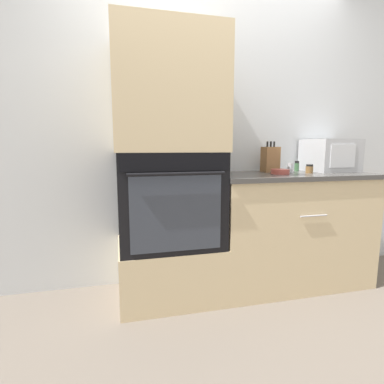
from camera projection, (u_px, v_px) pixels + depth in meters
ground_plane at (229, 309)px, 2.15m from camera, size 12.00×12.00×0.00m
wall_back at (206, 135)px, 2.56m from camera, size 8.00×0.05×2.50m
oven_cabinet_base at (170, 269)px, 2.31m from camera, size 0.76×0.60×0.43m
wall_oven at (169, 198)px, 2.22m from camera, size 0.74×0.64×0.69m
oven_cabinet_upper at (168, 93)px, 2.11m from camera, size 0.76×0.60×0.83m
counter_unit at (289, 228)px, 2.52m from camera, size 1.30×0.63×0.94m
microwave at (330, 155)px, 2.62m from camera, size 0.38×0.38×0.28m
knife_block at (270, 159)px, 2.55m from camera, size 0.13×0.12×0.26m
bowl at (280, 172)px, 2.35m from camera, size 0.14×0.14×0.04m
condiment_jar_near at (309, 169)px, 2.44m from camera, size 0.06×0.06×0.07m
condiment_jar_mid at (290, 168)px, 2.50m from camera, size 0.04×0.04×0.08m
condiment_jar_far at (297, 166)px, 2.65m from camera, size 0.04×0.04×0.09m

